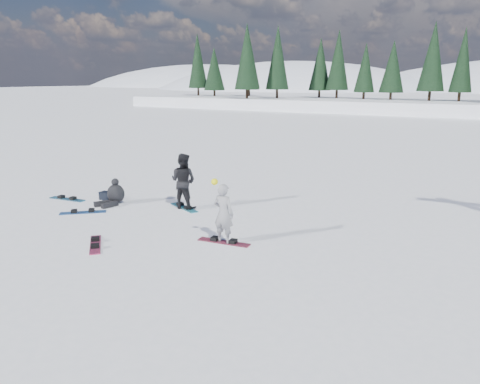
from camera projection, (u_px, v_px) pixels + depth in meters
name	position (u px, v px, depth m)	size (l,w,h in m)	color
ground	(166.00, 233.00, 13.62)	(420.00, 420.00, 0.00)	white
alpine_backdrop	(450.00, 126.00, 182.03)	(412.50, 227.00, 53.20)	white
snowboarder_woman	(223.00, 213.00, 12.65)	(0.62, 0.42, 1.81)	#9C9CA1
snowboarder_man	(183.00, 181.00, 16.05)	(0.93, 0.73, 1.92)	black
seated_rider	(115.00, 194.00, 16.75)	(0.81, 1.18, 0.92)	black
gear_bag	(106.00, 196.00, 17.35)	(0.45, 0.30, 0.30)	black
snowboard_woman	(224.00, 242.00, 12.84)	(1.50, 0.28, 0.03)	maroon
snowboard_man	(184.00, 208.00, 16.28)	(1.50, 0.28, 0.03)	teal
snowboard_loose_b	(95.00, 245.00, 12.66)	(1.50, 0.28, 0.03)	#9E224B
snowboard_loose_a	(83.00, 212.00, 15.68)	(1.50, 0.28, 0.03)	#1C509C
snowboard_loose_c	(67.00, 199.00, 17.41)	(1.50, 0.28, 0.03)	#185E86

